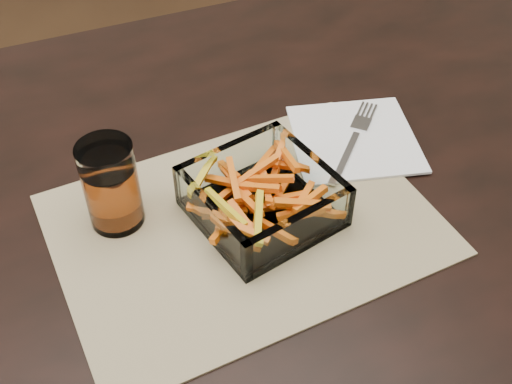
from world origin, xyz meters
TOP-DOWN VIEW (x-y plane):
  - dining_table at (0.00, 0.00)m, footprint 1.60×0.90m
  - placemat at (0.02, -0.08)m, footprint 0.47×0.36m
  - glass_bowl at (0.05, -0.07)m, footprint 0.19×0.19m
  - tumbler at (-0.12, -0.01)m, footprint 0.07×0.07m
  - napkin at (0.22, 0.01)m, footprint 0.20×0.20m
  - fork at (0.22, 0.01)m, footprint 0.14×0.14m

SIDE VIEW (x-z plane):
  - dining_table at x=0.00m, z-range 0.29..1.04m
  - placemat at x=0.02m, z-range 0.75..0.75m
  - napkin at x=0.22m, z-range 0.75..0.76m
  - fork at x=0.22m, z-range 0.76..0.76m
  - glass_bowl at x=0.05m, z-range 0.75..0.81m
  - tumbler at x=-0.12m, z-range 0.75..0.86m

